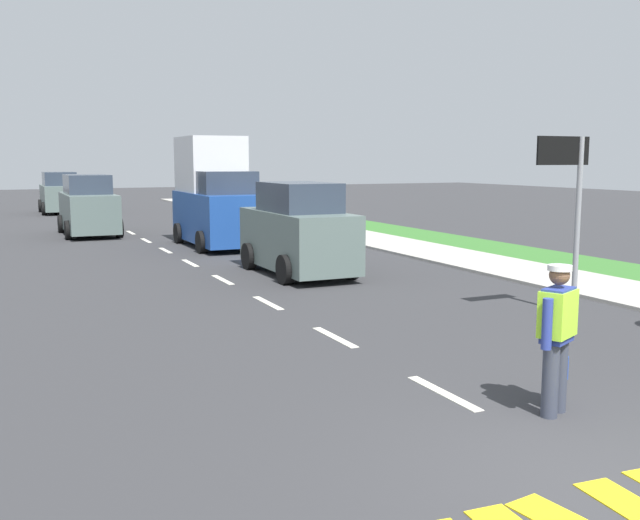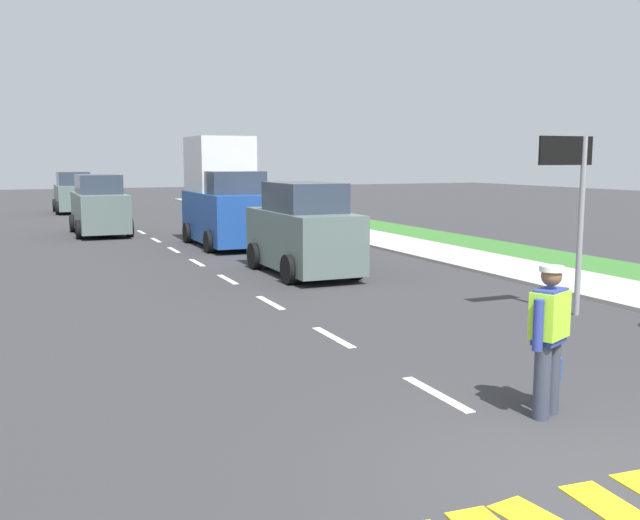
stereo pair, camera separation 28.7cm
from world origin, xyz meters
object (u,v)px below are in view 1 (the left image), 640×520
Objects in this scene: road_worker at (557,332)px; car_oncoming_third at (60,194)px; car_oncoming_second at (88,207)px; delivery_truck at (216,196)px; car_outgoing_ahead at (298,232)px; lane_direction_sign at (569,182)px.

car_oncoming_third reaches higher than road_worker.
car_oncoming_second is at bearing -90.16° from car_oncoming_third.
car_outgoing_ahead is (0.12, -6.50, -0.57)m from delivery_truck.
car_oncoming_third is at bearing 100.84° from delivery_truck.
car_oncoming_second is at bearing 108.49° from lane_direction_sign.
delivery_truck is at bearing -79.16° from car_oncoming_third.
car_oncoming_second is (-3.48, 11.77, -0.00)m from car_outgoing_ahead.
lane_direction_sign reaches higher than car_oncoming_second.
delivery_truck reaches higher than lane_direction_sign.
delivery_truck is 17.71m from car_oncoming_third.
delivery_truck reaches higher than car_outgoing_ahead.
delivery_truck is at bearing 86.20° from road_worker.
lane_direction_sign is (3.78, 3.85, 1.48)m from road_worker.
lane_direction_sign is 0.81× the size of car_oncoming_third.
car_oncoming_third is at bearing 101.25° from lane_direction_sign.
road_worker is 0.42× the size of car_oncoming_third.
lane_direction_sign is 0.73× the size of car_oncoming_second.
car_outgoing_ahead reaches higher than road_worker.
lane_direction_sign is 0.80× the size of car_outgoing_ahead.
lane_direction_sign is 6.92m from car_outgoing_ahead.
car_oncoming_third is 12.11m from car_oncoming_second.
road_worker is at bearing -86.26° from car_oncoming_third.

